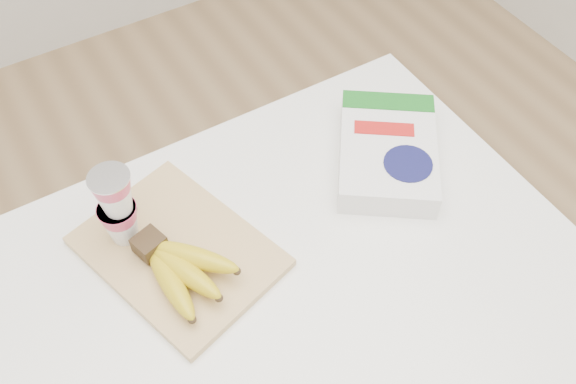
# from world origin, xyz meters

# --- Properties ---
(room) EXTENTS (4.00, 4.00, 4.00)m
(room) POSITION_xyz_m (0.00, 0.00, 1.35)
(room) COLOR tan
(room) RESTS_ON ground
(cutting_board) EXTENTS (0.33, 0.39, 0.02)m
(cutting_board) POSITION_xyz_m (-0.04, 0.15, 0.90)
(cutting_board) COLOR #D8BC76
(cutting_board) RESTS_ON table
(bananas) EXTENTS (0.15, 0.20, 0.06)m
(bananas) POSITION_xyz_m (-0.06, 0.10, 0.93)
(bananas) COLOR #382816
(bananas) RESTS_ON cutting_board
(yogurt_stack) EXTENTS (0.07, 0.07, 0.16)m
(yogurt_stack) POSITION_xyz_m (-0.11, 0.22, 1.00)
(yogurt_stack) COLOR white
(yogurt_stack) RESTS_ON cutting_board
(cereal_box) EXTENTS (0.30, 0.32, 0.06)m
(cereal_box) POSITION_xyz_m (0.39, 0.14, 0.92)
(cereal_box) COLOR white
(cereal_box) RESTS_ON table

